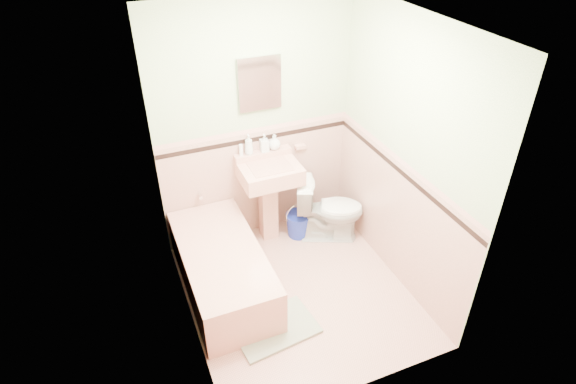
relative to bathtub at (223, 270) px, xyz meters
name	(u,v)px	position (x,y,z in m)	size (l,w,h in m)	color
floor	(298,292)	(0.63, -0.33, -0.23)	(2.20, 2.20, 0.00)	#DBA08F
ceiling	(302,24)	(0.63, -0.33, 2.27)	(2.20, 2.20, 0.00)	white
wall_back	(255,127)	(0.63, 0.77, 1.02)	(2.50, 2.50, 0.00)	#F8E9CA
wall_front	(369,269)	(0.63, -1.43, 1.02)	(2.50, 2.50, 0.00)	#F8E9CA
wall_left	(176,210)	(-0.37, -0.33, 1.02)	(2.50, 2.50, 0.00)	#F8E9CA
wall_right	(404,159)	(1.63, -0.33, 1.02)	(2.50, 2.50, 0.00)	#F8E9CA
wainscot_back	(258,183)	(0.63, 0.76, 0.38)	(2.00, 2.00, 0.00)	#DDA594
wainscot_front	(360,336)	(0.63, -1.42, 0.38)	(2.00, 2.00, 0.00)	#DDA594
wainscot_left	(188,274)	(-0.36, -0.33, 0.38)	(2.20, 2.20, 0.00)	#DDA594
wainscot_right	(394,218)	(1.62, -0.33, 0.38)	(2.20, 2.20, 0.00)	#DDA594
accent_back	(256,139)	(0.63, 0.75, 0.90)	(2.00, 2.00, 0.00)	black
accent_front	(366,282)	(0.63, -1.41, 0.90)	(2.00, 2.00, 0.00)	black
accent_left	(181,223)	(-0.35, -0.33, 0.89)	(2.20, 2.20, 0.00)	black
accent_right	(401,172)	(1.61, -0.33, 0.89)	(2.20, 2.20, 0.00)	black
cap_back	(256,130)	(0.63, 0.75, 0.99)	(2.00, 2.00, 0.00)	#DB9B90
cap_front	(367,271)	(0.63, -1.41, 0.99)	(2.00, 2.00, 0.00)	#DB9B90
cap_left	(179,213)	(-0.35, -0.33, 1.00)	(2.20, 2.20, 0.00)	#DB9B90
cap_right	(402,162)	(1.61, -0.33, 1.00)	(2.20, 2.20, 0.00)	#DB9B90
bathtub	(223,270)	(0.00, 0.00, 0.00)	(0.70, 1.50, 0.45)	tan
tub_faucet	(200,195)	(0.00, 0.72, 0.41)	(0.04, 0.04, 0.12)	silver
sink	(270,203)	(0.68, 0.53, 0.24)	(0.59, 0.49, 0.93)	tan
sink_faucet	(264,157)	(0.68, 0.67, 0.72)	(0.02, 0.02, 0.10)	silver
medicine_cabinet	(259,83)	(0.68, 0.74, 1.47)	(0.41, 0.04, 0.51)	white
soap_dish	(300,147)	(1.10, 0.73, 0.72)	(0.11, 0.06, 0.04)	tan
soap_bottle_left	(249,144)	(0.54, 0.71, 0.88)	(0.08, 0.08, 0.21)	#B2B2B2
soap_bottle_mid	(264,143)	(0.70, 0.71, 0.86)	(0.08, 0.08, 0.18)	#B2B2B2
soap_bottle_right	(274,142)	(0.81, 0.71, 0.85)	(0.13, 0.13, 0.16)	#B2B2B2
tube	(241,150)	(0.45, 0.71, 0.83)	(0.04, 0.04, 0.12)	white
toilet	(330,209)	(1.28, 0.33, 0.13)	(0.40, 0.70, 0.72)	white
bucket	(298,225)	(0.98, 0.48, -0.09)	(0.27, 0.27, 0.27)	#192CA7
bath_mat	(275,328)	(0.27, -0.66, -0.21)	(0.70, 0.47, 0.03)	gray
shoe	(257,330)	(0.11, -0.65, -0.17)	(0.16, 0.07, 0.06)	#BF1E59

